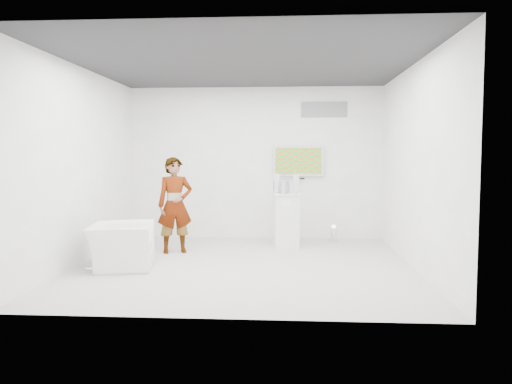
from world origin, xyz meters
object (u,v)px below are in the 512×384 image
(person, at_px, (175,205))
(armchair, at_px, (122,246))
(tv, at_px, (298,161))
(pedestal, at_px, (286,220))
(floor_uplight, at_px, (334,234))

(person, bearing_deg, armchair, -135.84)
(tv, relative_size, armchair, 1.00)
(armchair, bearing_deg, pedestal, -62.91)
(pedestal, bearing_deg, floor_uplight, 32.36)
(armchair, relative_size, pedestal, 1.02)
(tv, bearing_deg, armchair, -134.02)
(pedestal, xyz_separation_m, floor_uplight, (0.92, 0.58, -0.34))
(tv, xyz_separation_m, armchair, (-2.65, -2.74, -1.22))
(person, relative_size, pedestal, 1.66)
(person, xyz_separation_m, armchair, (-0.53, -1.18, -0.49))
(person, bearing_deg, floor_uplight, 2.31)
(floor_uplight, bearing_deg, armchair, -143.98)
(tv, height_order, pedestal, tv)
(tv, xyz_separation_m, floor_uplight, (0.68, -0.32, -1.40))
(pedestal, distance_m, floor_uplight, 1.13)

